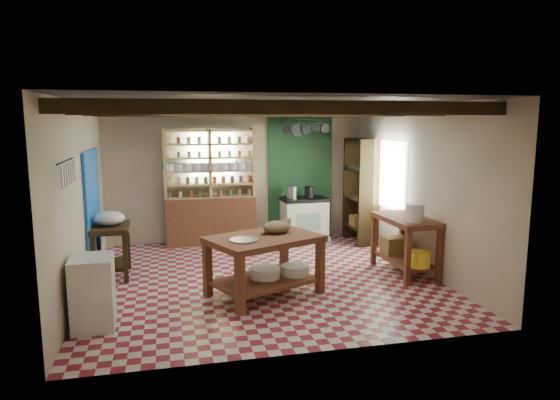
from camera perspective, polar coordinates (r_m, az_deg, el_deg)
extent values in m
cube|color=maroon|center=(7.59, -2.02, -8.96)|extent=(5.00, 5.00, 0.02)
cube|color=#4D4D52|center=(7.22, -2.13, 11.12)|extent=(5.00, 5.00, 0.02)
cube|color=beige|center=(9.74, -4.88, 2.93)|extent=(5.00, 0.04, 2.60)
cube|color=beige|center=(4.90, 3.51, -3.25)|extent=(5.00, 0.04, 2.60)
cube|color=beige|center=(7.25, -21.85, 0.16)|extent=(0.04, 5.00, 2.60)
cube|color=beige|center=(8.14, 15.47, 1.40)|extent=(0.04, 5.00, 2.60)
cube|color=#302211|center=(7.22, -2.13, 10.17)|extent=(5.00, 3.80, 0.15)
cube|color=blue|center=(8.16, -20.62, -0.26)|extent=(0.04, 1.40, 1.60)
cube|color=#1B4325|center=(9.97, 2.29, 2.81)|extent=(1.30, 0.04, 2.30)
cube|color=#B6C8B1|center=(9.63, -7.85, 5.19)|extent=(0.90, 0.02, 0.80)
cube|color=#B6C8B1|center=(9.01, 12.37, 2.88)|extent=(0.02, 1.30, 1.20)
cube|color=black|center=(6.01, -23.26, 2.96)|extent=(0.06, 0.90, 0.28)
cube|color=black|center=(9.51, 3.00, 8.11)|extent=(0.86, 0.12, 0.36)
cube|color=tan|center=(9.52, -7.98, 1.51)|extent=(1.70, 0.34, 2.20)
cube|color=#302211|center=(9.70, 9.21, 1.03)|extent=(0.40, 0.86, 2.00)
cube|color=brown|center=(6.79, -1.81, -7.50)|extent=(1.69, 1.45, 0.81)
cube|color=white|center=(9.79, 2.77, -2.20)|extent=(0.89, 0.61, 0.85)
cube|color=#302211|center=(7.96, -18.69, -5.55)|extent=(0.55, 0.79, 0.80)
cube|color=silver|center=(6.15, -20.59, -9.84)|extent=(0.48, 0.56, 0.83)
cube|color=brown|center=(7.93, 14.04, -5.05)|extent=(0.65, 1.25, 0.89)
ellipsoid|color=#917A54|center=(6.85, -0.35, -3.10)|extent=(0.48, 0.46, 0.17)
cylinder|color=#A4A4AB|center=(6.46, -4.13, -4.57)|extent=(0.49, 0.49, 0.02)
cylinder|color=silver|center=(6.89, -1.70, -8.28)|extent=(0.54, 0.54, 0.14)
cylinder|color=silver|center=(7.01, 1.72, -8.01)|extent=(0.52, 0.52, 0.14)
cylinder|color=#A4A4AB|center=(9.63, 1.37, 0.89)|extent=(0.21, 0.21, 0.24)
cylinder|color=black|center=(9.73, 3.35, 0.92)|extent=(0.18, 0.18, 0.22)
ellipsoid|color=silver|center=(7.85, -18.88, -1.97)|extent=(0.44, 0.44, 0.22)
cylinder|color=silver|center=(7.49, 15.14, -1.43)|extent=(0.27, 0.27, 0.26)
cube|color=olive|center=(8.21, 13.03, -5.05)|extent=(0.40, 0.32, 0.27)
cylinder|color=yellow|center=(7.58, 15.63, -6.51)|extent=(0.32, 0.32, 0.23)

